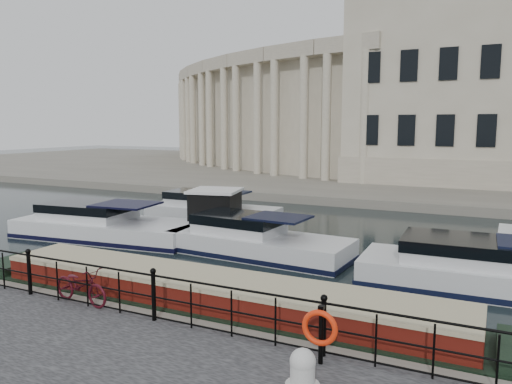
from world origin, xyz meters
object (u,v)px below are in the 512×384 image
(mooring_bollard, at_px, (303,369))
(bicycle, at_px, (81,285))
(harbour_hut, at_px, (215,215))
(narrowboat, at_px, (212,309))
(life_ring_post, at_px, (320,329))

(mooring_bollard, bearing_deg, bicycle, 168.36)
(bicycle, xyz_separation_m, harbour_hut, (-2.11, 10.09, -0.07))
(narrowboat, height_order, harbour_hut, harbour_hut)
(mooring_bollard, distance_m, narrowboat, 4.50)
(mooring_bollard, height_order, life_ring_post, life_ring_post)
(life_ring_post, height_order, narrowboat, life_ring_post)
(mooring_bollard, relative_size, life_ring_post, 0.60)
(life_ring_post, relative_size, narrowboat, 0.07)
(mooring_bollard, xyz_separation_m, harbour_hut, (-8.44, 11.39, 0.09))
(mooring_bollard, xyz_separation_m, life_ring_post, (0.01, 0.85, 0.39))
(mooring_bollard, relative_size, harbour_hut, 0.20)
(life_ring_post, bearing_deg, narrowboat, 150.45)
(bicycle, xyz_separation_m, mooring_bollard, (6.32, -1.30, -0.16))
(narrowboat, bearing_deg, mooring_bollard, -39.06)
(harbour_hut, bearing_deg, bicycle, -90.61)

